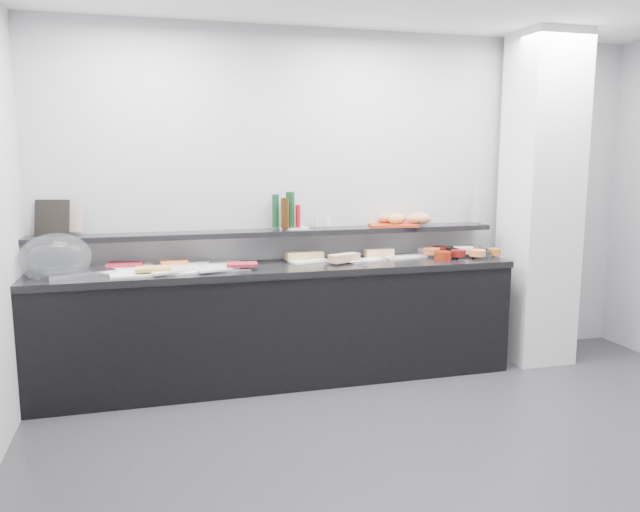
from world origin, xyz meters
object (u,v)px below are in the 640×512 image
object	(u,v)px
framed_print	(52,218)
condiment_tray	(293,228)
carafe	(476,206)
bread_tray	(393,225)
cloche_base	(78,273)
sandwich_plate_mid	(365,260)

from	to	relation	value
framed_print	condiment_tray	bearing A→B (deg)	14.92
carafe	bread_tray	bearing A→B (deg)	-178.38
framed_print	condiment_tray	xyz separation A→B (m)	(1.76, -0.02, -0.12)
framed_print	bread_tray	world-z (taller)	framed_print
cloche_base	condiment_tray	world-z (taller)	condiment_tray
condiment_tray	bread_tray	distance (m)	0.83
cloche_base	condiment_tray	bearing A→B (deg)	-12.00
cloche_base	bread_tray	size ratio (longest dim) A/B	1.15
carafe	framed_print	bearing A→B (deg)	179.64
cloche_base	condiment_tray	size ratio (longest dim) A/B	2.00
sandwich_plate_mid	framed_print	bearing A→B (deg)	154.22
framed_print	condiment_tray	size ratio (longest dim) A/B	1.17
condiment_tray	carafe	xyz separation A→B (m)	(1.59, -0.00, 0.14)
carafe	cloche_base	bearing A→B (deg)	-175.56
bread_tray	carafe	bearing A→B (deg)	12.82
sandwich_plate_mid	framed_print	xyz separation A→B (m)	(-2.29, 0.22, 0.37)
sandwich_plate_mid	condiment_tray	size ratio (longest dim) A/B	1.40
cloche_base	condiment_tray	xyz separation A→B (m)	(1.58, 0.25, 0.24)
bread_tray	sandwich_plate_mid	bearing A→B (deg)	-138.19
sandwich_plate_mid	carafe	distance (m)	1.15
sandwich_plate_mid	condiment_tray	distance (m)	0.62
condiment_tray	carafe	size ratio (longest dim) A/B	0.74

